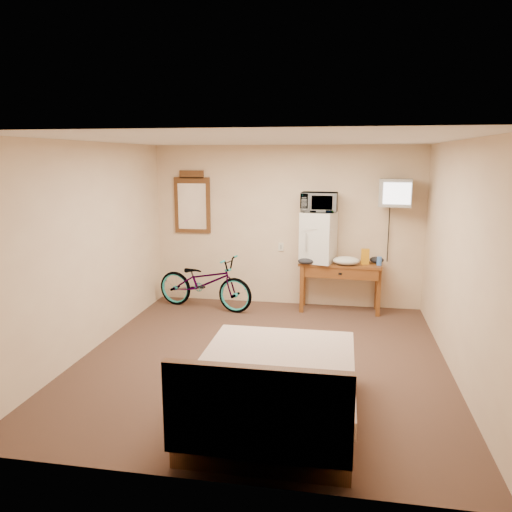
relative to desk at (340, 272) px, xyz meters
name	(u,v)px	position (x,y,z in m)	size (l,w,h in m)	color
room	(263,254)	(-0.86, -2.00, 0.63)	(4.60, 4.64, 2.50)	#483124
desk	(340,272)	(0.00, 0.00, 0.00)	(1.26, 0.55, 0.75)	brown
mini_fridge	(318,237)	(-0.34, 0.03, 0.51)	(0.56, 0.55, 0.76)	silver
microwave	(319,202)	(-0.34, 0.03, 1.04)	(0.53, 0.36, 0.29)	silver
snack_bag	(365,257)	(0.36, -0.01, 0.25)	(0.12, 0.07, 0.23)	orange
blue_cup	(379,261)	(0.56, -0.05, 0.20)	(0.07, 0.07, 0.13)	#3F74D6
cloth_cream	(346,261)	(0.08, -0.10, 0.19)	(0.40, 0.30, 0.12)	silver
cloth_dark_a	(306,261)	(-0.51, -0.16, 0.18)	(0.24, 0.18, 0.09)	black
cloth_dark_b	(377,260)	(0.54, 0.11, 0.18)	(0.21, 0.17, 0.10)	black
crt_television	(396,193)	(0.75, 0.02, 1.20)	(0.50, 0.59, 0.40)	black
wall_mirror	(192,203)	(-2.38, 0.27, 0.98)	(0.59, 0.04, 1.00)	#5D301A
bicycle	(205,282)	(-2.06, -0.22, -0.20)	(0.56, 1.59, 0.84)	black
bed	(274,390)	(-0.54, -3.39, -0.32)	(1.40, 1.92, 0.90)	#5D301A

